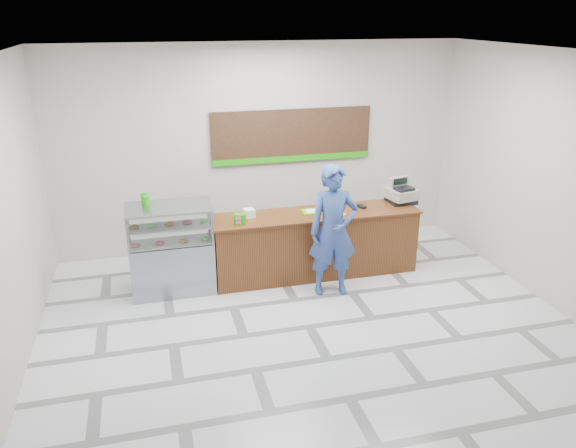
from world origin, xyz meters
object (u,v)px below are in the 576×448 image
object	(u,v)px
serving_tray	(313,211)
customer	(333,231)
display_case	(171,248)
cash_register	(401,193)
sales_counter	(315,244)

from	to	relation	value
serving_tray	customer	world-z (taller)	customer
customer	display_case	bearing A→B (deg)	171.12
display_case	serving_tray	world-z (taller)	display_case
customer	cash_register	bearing A→B (deg)	36.87
display_case	customer	world-z (taller)	customer
display_case	serving_tray	size ratio (longest dim) A/B	3.84
cash_register	serving_tray	distance (m)	1.53
cash_register	sales_counter	bearing A→B (deg)	174.34
display_case	cash_register	distance (m)	3.76
sales_counter	display_case	distance (m)	2.23
cash_register	display_case	bearing A→B (deg)	170.66
sales_counter	serving_tray	size ratio (longest dim) A/B	9.42
sales_counter	display_case	size ratio (longest dim) A/B	2.45
display_case	serving_tray	distance (m)	2.23
sales_counter	cash_register	bearing A→B (deg)	6.20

